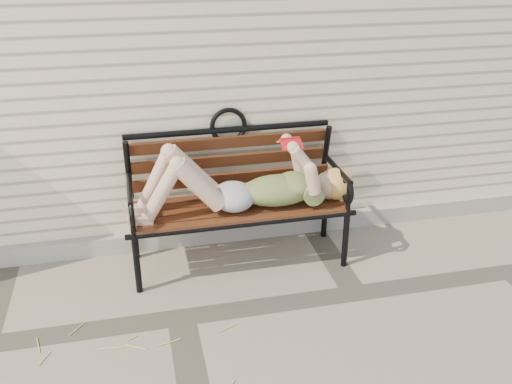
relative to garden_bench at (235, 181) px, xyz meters
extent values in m
plane|color=gray|center=(-0.52, -0.72, -0.64)|extent=(80.00, 80.00, 0.00)
cube|color=#F3E2BE|center=(-0.52, 2.28, 0.86)|extent=(8.00, 4.00, 3.00)
cube|color=#A09B90|center=(-0.52, 0.25, -0.57)|extent=(8.00, 0.10, 0.15)
cylinder|color=black|center=(-0.78, -0.35, -0.41)|extent=(0.05, 0.05, 0.47)
cylinder|color=black|center=(-0.78, 0.13, -0.41)|extent=(0.05, 0.05, 0.47)
cylinder|color=black|center=(0.78, -0.35, -0.41)|extent=(0.05, 0.05, 0.47)
cylinder|color=black|center=(0.78, 0.13, -0.41)|extent=(0.05, 0.05, 0.47)
cube|color=#552D16|center=(0.00, -0.11, -0.17)|extent=(1.60, 0.52, 0.03)
cylinder|color=black|center=(0.00, -0.35, -0.19)|extent=(1.69, 0.04, 0.04)
cylinder|color=black|center=(0.00, 0.13, -0.19)|extent=(1.69, 0.04, 0.04)
torus|color=black|center=(0.00, 0.24, 0.36)|extent=(0.29, 0.04, 0.29)
ellipsoid|color=#0A3448|center=(0.30, -0.14, -0.04)|extent=(0.57, 0.33, 0.22)
ellipsoid|color=#0A3448|center=(0.42, -0.14, -0.01)|extent=(0.27, 0.32, 0.17)
ellipsoid|color=#9F9FA4|center=(-0.04, -0.14, -0.06)|extent=(0.32, 0.36, 0.20)
sphere|color=#D1A18D|center=(0.71, -0.14, -0.04)|extent=(0.23, 0.23, 0.23)
ellipsoid|color=#E0B054|center=(0.76, -0.14, -0.04)|extent=(0.26, 0.27, 0.24)
cube|color=#B51417|center=(0.38, -0.14, 0.36)|extent=(0.15, 0.02, 0.02)
cube|color=silver|center=(0.38, -0.19, 0.33)|extent=(0.15, 0.09, 0.05)
cube|color=silver|center=(0.38, -0.10, 0.33)|extent=(0.15, 0.09, 0.05)
cube|color=#B51417|center=(0.38, -0.19, 0.33)|extent=(0.16, 0.10, 0.06)
cube|color=#B51417|center=(0.38, -0.09, 0.33)|extent=(0.16, 0.10, 0.06)
cylinder|color=#D6CA68|center=(-0.25, -0.69, -0.64)|extent=(0.04, 0.15, 0.01)
cylinder|color=#D6CA68|center=(-0.66, -0.42, -0.64)|extent=(0.01, 0.14, 0.01)
cylinder|color=#D6CA68|center=(-0.18, -0.49, -0.64)|extent=(0.12, 0.05, 0.01)
cylinder|color=#D6CA68|center=(0.12, -0.49, -0.64)|extent=(0.10, 0.04, 0.01)
cylinder|color=#D6CA68|center=(-1.24, -0.78, -0.64)|extent=(0.08, 0.05, 0.01)
cylinder|color=#D6CA68|center=(-0.05, -0.37, -0.64)|extent=(0.03, 0.13, 0.01)
cylinder|color=#D6CA68|center=(-0.57, -1.25, -0.64)|extent=(0.13, 0.04, 0.01)
cylinder|color=#D6CA68|center=(-0.25, -0.82, -0.64)|extent=(0.12, 0.07, 0.01)
cylinder|color=#D6CA68|center=(-0.71, -0.26, -0.64)|extent=(0.11, 0.10, 0.01)
cylinder|color=#D6CA68|center=(-1.10, -0.31, -0.64)|extent=(0.09, 0.14, 0.01)
camera|label=1|loc=(-0.72, -3.87, 1.76)|focal=40.00mm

